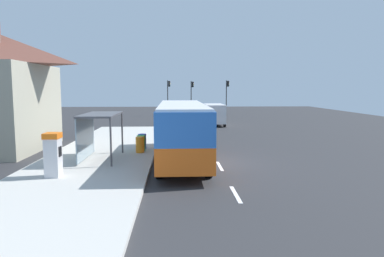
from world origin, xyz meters
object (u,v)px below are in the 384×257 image
recycling_bin_orange (140,145)px  recycling_bin_green (141,143)px  bus (182,128)px  white_van (214,113)px  traffic_light_near_side (227,92)px  traffic_light_median (192,93)px  ticket_machine (53,154)px  sedan_near (204,109)px  recycling_bin_blue (142,141)px  bus_shelter (95,124)px  sedan_far (208,113)px  traffic_light_far_side (168,92)px

recycling_bin_orange → recycling_bin_green: (0.00, 0.70, 0.00)m
bus → white_van: size_ratio=2.12×
traffic_light_near_side → traffic_light_median: (-5.10, 1.60, -0.05)m
white_van → traffic_light_near_side: (3.30, 13.23, 2.10)m
bus → ticket_machine: bus is taller
recycling_bin_orange → traffic_light_near_side: bearing=72.5°
bus → sedan_near: bus is taller
traffic_light_near_side → recycling_bin_green: bearing=-107.8°
recycling_bin_orange → traffic_light_median: bearing=81.9°
recycling_bin_green → sedan_near: bearing=78.9°
recycling_bin_blue → bus_shelter: 4.26m
bus → ticket_machine: (-5.70, -3.95, -0.67)m
recycling_bin_green → traffic_light_median: (4.60, 31.72, 2.74)m
white_van → ticket_machine: bearing=-112.3°
recycling_bin_green → recycling_bin_blue: size_ratio=1.00×
ticket_machine → recycling_bin_green: ticket_machine is taller
sedan_far → traffic_light_near_side: 6.12m
sedan_far → traffic_light_median: size_ratio=0.87×
recycling_bin_green → recycling_bin_blue: (0.00, 0.70, 0.00)m
traffic_light_median → bus_shelter: traffic_light_median is taller
white_van → traffic_light_far_side: size_ratio=1.00×
bus_shelter → traffic_light_near_side: bearing=70.0°
sedan_far → traffic_light_far_side: bearing=135.6°
bus → white_van: bus is taller
recycling_bin_orange → ticket_machine: bearing=-118.9°
sedan_far → recycling_bin_orange: sedan_far is taller
sedan_near → bus_shelter: 36.92m
bus → ticket_machine: size_ratio=5.68×
sedan_near → recycling_bin_blue: size_ratio=4.73×
white_van → bus: bearing=-101.4°
ticket_machine → traffic_light_median: (7.81, 38.23, 2.22)m
recycling_bin_orange → traffic_light_median: 32.86m
sedan_far → traffic_light_median: traffic_light_median is taller
recycling_bin_green → recycling_bin_orange: bearing=-90.0°
bus → traffic_light_far_side: 33.55m
sedan_near → white_van: bearing=-90.4°
recycling_bin_blue → traffic_light_median: 31.48m
recycling_bin_orange → recycling_bin_blue: 1.40m
bus → traffic_light_far_side: size_ratio=2.12×
recycling_bin_blue → bus_shelter: size_ratio=0.24×
recycling_bin_blue → bus_shelter: (-2.21, -3.34, 1.44)m
bus → traffic_light_far_side: traffic_light_far_side is taller
recycling_bin_green → recycling_bin_blue: 0.70m
sedan_far → recycling_bin_orange: (-6.50, -26.33, -0.14)m
ticket_machine → traffic_light_near_side: (12.91, 36.63, 2.28)m
sedan_far → recycling_bin_green: (-6.50, -25.63, -0.14)m
recycling_bin_blue → traffic_light_near_side: (9.70, 29.42, 2.79)m
sedan_near → bus_shelter: bearing=-103.7°
traffic_light_near_side → traffic_light_median: traffic_light_near_side is taller
sedan_near → traffic_light_far_side: size_ratio=0.86×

